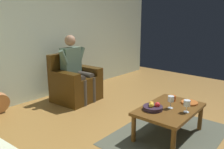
% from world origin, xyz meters
% --- Properties ---
extents(ground_plane, '(7.12, 7.12, 0.00)m').
position_xyz_m(ground_plane, '(0.00, 0.00, 0.00)').
color(ground_plane, olive).
extents(wall_back, '(6.33, 0.06, 2.53)m').
position_xyz_m(wall_back, '(0.00, -2.68, 1.27)').
color(wall_back, silver).
rests_on(wall_back, ground).
extents(rug, '(1.72, 1.31, 0.01)m').
position_xyz_m(rug, '(-0.08, -0.01, 0.00)').
color(rug, '#484C3E').
rests_on(rug, ground).
extents(armchair, '(0.84, 0.77, 0.91)m').
position_xyz_m(armchair, '(-0.14, -2.05, 0.33)').
color(armchair, '#3F280A').
rests_on(armchair, ground).
extents(person_seated, '(0.66, 0.61, 1.26)m').
position_xyz_m(person_seated, '(-0.14, -2.02, 0.67)').
color(person_seated, '#506854').
rests_on(person_seated, ground).
extents(coffee_table, '(1.00, 0.68, 0.40)m').
position_xyz_m(coffee_table, '(-0.08, -0.01, 0.35)').
color(coffee_table, '#5B3916').
rests_on(coffee_table, ground).
extents(wine_glass_near, '(0.08, 0.08, 0.17)m').
position_xyz_m(wine_glass_near, '(-0.07, 0.01, 0.52)').
color(wine_glass_near, silver).
rests_on(wine_glass_near, coffee_table).
extents(wine_glass_far, '(0.08, 0.08, 0.16)m').
position_xyz_m(wine_glass_far, '(-0.09, 0.22, 0.52)').
color(wine_glass_far, silver).
rests_on(wine_glass_far, coffee_table).
extents(fruit_bowl, '(0.26, 0.26, 0.11)m').
position_xyz_m(fruit_bowl, '(0.13, -0.14, 0.44)').
color(fruit_bowl, '#2D1E2D').
rests_on(fruit_bowl, coffee_table).
extents(decorative_dish, '(0.23, 0.23, 0.02)m').
position_xyz_m(decorative_dish, '(-0.41, 0.12, 0.41)').
color(decorative_dish, '#BB6027').
rests_on(decorative_dish, coffee_table).
extents(candle_jar, '(0.08, 0.08, 0.08)m').
position_xyz_m(candle_jar, '(-0.35, -0.10, 0.44)').
color(candle_jar, '#B54C18').
rests_on(candle_jar, coffee_table).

